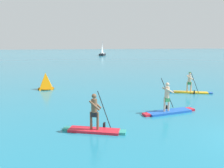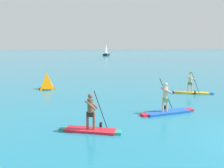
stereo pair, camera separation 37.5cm
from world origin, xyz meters
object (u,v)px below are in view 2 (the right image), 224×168
(paddleboarder_mid_center, at_px, (167,108))
(paddleboarder_far_right, at_px, (191,88))
(sailboat_right_horizon, at_px, (106,54))
(race_marker_buoy, at_px, (47,82))
(paddleboarder_near_left, at_px, (91,123))

(paddleboarder_mid_center, xyz_separation_m, paddleboarder_far_right, (4.61, 4.36, 0.07))
(paddleboarder_mid_center, xyz_separation_m, sailboat_right_horizon, (15.71, 71.97, 0.35))
(paddleboarder_far_right, bearing_deg, sailboat_right_horizon, 108.66)
(paddleboarder_mid_center, height_order, sailboat_right_horizon, sailboat_right_horizon)
(paddleboarder_mid_center, height_order, race_marker_buoy, paddleboarder_mid_center)
(paddleboarder_mid_center, xyz_separation_m, race_marker_buoy, (-6.33, 9.47, 0.33))
(sailboat_right_horizon, bearing_deg, paddleboarder_near_left, 10.13)
(paddleboarder_far_right, bearing_deg, race_marker_buoy, -177.07)
(race_marker_buoy, distance_m, sailboat_right_horizon, 66.27)
(paddleboarder_near_left, bearing_deg, race_marker_buoy, 126.50)
(race_marker_buoy, height_order, sailboat_right_horizon, sailboat_right_horizon)
(paddleboarder_near_left, height_order, paddleboarder_far_right, paddleboarder_near_left)
(sailboat_right_horizon, bearing_deg, race_marker_buoy, 6.17)
(paddleboarder_near_left, bearing_deg, sailboat_right_horizon, 102.17)
(paddleboarder_far_right, height_order, sailboat_right_horizon, sailboat_right_horizon)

